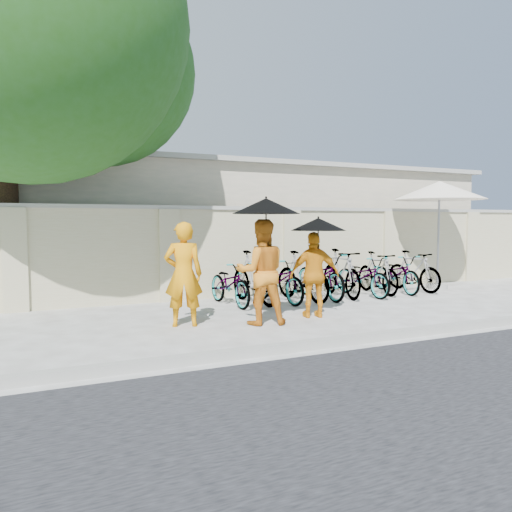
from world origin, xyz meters
name	(u,v)px	position (x,y,z in m)	size (l,w,h in m)	color
ground	(275,324)	(0.00, 0.00, 0.00)	(80.00, 80.00, 0.00)	silver
kerb	(331,342)	(0.00, -1.70, 0.06)	(40.00, 0.16, 0.12)	gray
compound_wall	(251,253)	(1.00, 3.20, 1.00)	(20.00, 0.30, 2.00)	beige
building_behind	(230,226)	(2.00, 7.00, 1.60)	(14.00, 6.00, 3.20)	beige
shade_tree	(28,40)	(-3.66, 2.97, 5.10)	(6.70, 6.20, 8.20)	#4F3321
monk_left	(183,274)	(-1.46, 0.48, 0.87)	(0.63, 0.41, 1.73)	orange
monk_center	(261,272)	(-0.23, 0.08, 0.89)	(0.86, 0.67, 1.78)	orange
parasol_center	(266,206)	(-0.18, 0.00, 1.99)	(1.14, 1.14, 1.12)	black
monk_right	(314,275)	(0.91, 0.22, 0.78)	(0.91, 0.38, 1.55)	orange
parasol_right	(318,224)	(0.93, 0.14, 1.69)	(0.99, 0.99, 0.92)	black
patio_umbrella	(439,192)	(5.88, 2.23, 2.50)	(2.89, 2.89, 2.77)	gray
bike_0	(230,284)	(0.00, 2.04, 0.46)	(0.61, 1.74, 0.91)	gray
bike_1	(254,277)	(0.55, 2.04, 0.56)	(0.52, 1.86, 1.12)	gray
bike_2	(279,280)	(1.09, 1.97, 0.48)	(0.63, 1.81, 0.95)	gray
bike_3	(302,276)	(1.64, 1.90, 0.54)	(0.51, 1.81, 1.09)	gray
bike_4	(320,276)	(2.19, 2.03, 0.51)	(0.68, 1.95, 1.02)	gray
bike_5	(341,273)	(2.73, 2.01, 0.55)	(0.52, 1.84, 1.10)	gray
bike_6	(363,276)	(3.28, 1.93, 0.47)	(0.62, 1.77, 0.93)	gray
bike_7	(378,273)	(3.82, 2.08, 0.51)	(0.48, 1.68, 1.01)	gray
bike_8	(396,274)	(4.37, 2.05, 0.46)	(0.62, 1.77, 0.93)	gray
bike_9	(413,271)	(4.91, 2.05, 0.50)	(0.47, 1.68, 1.01)	gray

